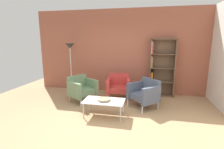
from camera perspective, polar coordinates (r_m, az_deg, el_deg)
name	(u,v)px	position (r m, az deg, el deg)	size (l,w,h in m)	color
ground_plane	(107,122)	(3.98, -1.67, -16.05)	(8.32, 8.32, 0.00)	tan
brick_back_panel	(123,52)	(5.95, 3.83, 7.80)	(6.40, 0.12, 2.90)	#9E5642
bookshelf_tall	(160,69)	(5.77, 16.14, 1.85)	(0.80, 0.30, 1.90)	brown
coffee_table_low	(104,102)	(4.14, -2.78, -9.28)	(1.00, 0.56, 0.40)	silver
decorative_bowl	(104,99)	(4.12, -2.79, -8.42)	(0.32, 0.32, 0.05)	tan
armchair_near_window	(82,88)	(5.19, -10.37, -4.56)	(0.92, 0.94, 0.78)	slate
armchair_spare_guest	(118,86)	(5.36, 2.23, -3.84)	(0.79, 0.74, 0.78)	#B73833
armchair_by_bookshelf	(145,93)	(4.76, 11.15, -6.10)	(0.95, 0.95, 0.78)	#4C566B
floor_lamp_torchiere	(70,52)	(6.04, -14.14, 7.52)	(0.32, 0.32, 1.74)	silver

